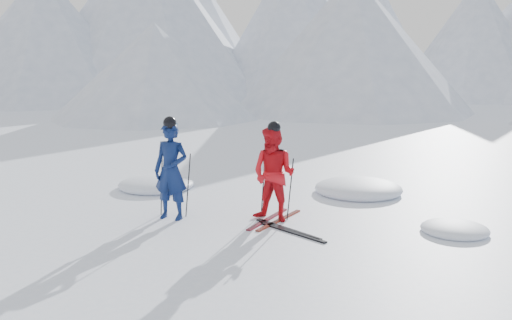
% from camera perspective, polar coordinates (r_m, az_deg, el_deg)
% --- Properties ---
extents(ground, '(160.00, 160.00, 0.00)m').
position_cam_1_polar(ground, '(10.68, 9.89, -6.87)').
color(ground, white).
rests_on(ground, ground).
extents(mountain_range, '(106.15, 62.94, 15.53)m').
position_cam_1_polar(mountain_range, '(45.79, 24.36, 13.64)').
color(mountain_range, '#B2BCD1').
rests_on(mountain_range, ground).
extents(skier_blue, '(0.73, 0.49, 1.97)m').
position_cam_1_polar(skier_blue, '(10.94, -8.94, -1.14)').
color(skier_blue, '#0C1C4B').
rests_on(skier_blue, ground).
extents(skier_red, '(1.03, 0.87, 1.88)m').
position_cam_1_polar(skier_red, '(10.69, 1.88, -1.51)').
color(skier_red, red).
rests_on(skier_red, ground).
extents(pole_blue_left, '(0.13, 0.09, 1.31)m').
position_cam_1_polar(pole_blue_left, '(11.27, -9.90, -2.54)').
color(pole_blue_left, black).
rests_on(pole_blue_left, ground).
extents(pole_blue_right, '(0.13, 0.08, 1.31)m').
position_cam_1_polar(pole_blue_right, '(11.11, -7.16, -2.65)').
color(pole_blue_right, black).
rests_on(pole_blue_right, ground).
extents(pole_red_left, '(0.12, 0.10, 1.25)m').
position_cam_1_polar(pole_red_left, '(11.07, 0.75, -2.76)').
color(pole_red_left, black).
rests_on(pole_red_left, ground).
extents(pole_red_right, '(0.12, 0.09, 1.25)m').
position_cam_1_polar(pole_red_right, '(10.82, 3.63, -3.08)').
color(pole_red_right, black).
rests_on(pole_red_right, ground).
extents(ski_worn_left, '(0.35, 1.69, 0.03)m').
position_cam_1_polar(ski_worn_left, '(10.94, 1.25, -6.23)').
color(ski_worn_left, black).
rests_on(ski_worn_left, ground).
extents(ski_worn_right, '(0.47, 1.68, 0.03)m').
position_cam_1_polar(ski_worn_right, '(10.88, 2.47, -6.34)').
color(ski_worn_right, black).
rests_on(ski_worn_right, ground).
extents(ski_loose_a, '(1.50, 0.95, 0.03)m').
position_cam_1_polar(ski_loose_a, '(10.31, 3.33, -7.26)').
color(ski_loose_a, black).
rests_on(ski_loose_a, ground).
extents(ski_loose_b, '(1.53, 0.90, 0.03)m').
position_cam_1_polar(ski_loose_b, '(10.15, 3.66, -7.55)').
color(ski_loose_b, black).
rests_on(ski_loose_b, ground).
extents(snow_lumps, '(8.64, 4.31, 0.47)m').
position_cam_1_polar(snow_lumps, '(13.10, 3.27, -3.60)').
color(snow_lumps, white).
rests_on(snow_lumps, ground).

